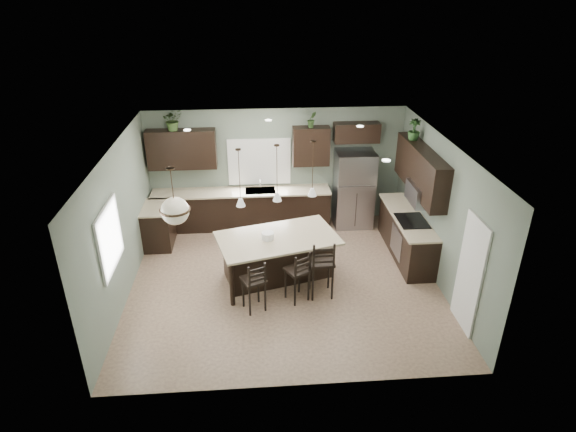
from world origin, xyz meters
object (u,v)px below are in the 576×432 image
Objects in this scene: refrigerator at (354,189)px; bar_stool_center at (297,275)px; serving_dish at (268,236)px; bar_stool_right at (321,267)px; bar_stool_left at (254,285)px; kitchen_island at (278,258)px; plant_back_left at (173,120)px.

refrigerator is 1.77× the size of bar_stool_center.
serving_dish is 0.98m from bar_stool_center.
bar_stool_center is at bearing -167.89° from bar_stool_right.
serving_dish is 1.10m from bar_stool_left.
kitchen_island is at bearing -131.02° from refrigerator.
bar_stool_left reaches higher than kitchen_island.
serving_dish is 1.20m from bar_stool_right.
bar_stool_center is at bearing -118.65° from refrigerator.
plant_back_left reaches higher than bar_stool_center.
bar_stool_left is 0.99× the size of bar_stool_center.
serving_dish reaches higher than bar_stool_left.
bar_stool_center reaches higher than bar_stool_left.
refrigerator reaches higher than bar_stool_right.
refrigerator is 3.89× the size of plant_back_left.
bar_stool_center is at bearing -54.26° from serving_dish.
plant_back_left is at bearing 116.90° from kitchen_island.
serving_dish is at bearing -133.07° from refrigerator.
bar_stool_right is at bearing -15.47° from bar_stool_center.
serving_dish is 0.20× the size of bar_stool_right.
plant_back_left reaches higher than bar_stool_left.
plant_back_left is (-2.16, 2.41, 2.18)m from kitchen_island.
refrigerator is 4.06m from bar_stool_left.
bar_stool_left is at bearing -107.48° from serving_dish.
kitchen_island is at bearing -48.14° from plant_back_left.
plant_back_left is at bearing 93.28° from bar_stool_left.
refrigerator is 3.13m from serving_dish.
bar_stool_left is (-2.43, -3.23, -0.41)m from refrigerator.
bar_stool_center reaches higher than kitchen_island.
refrigerator is 3.43m from bar_stool_center.
serving_dish is 0.23× the size of bar_stool_left.
kitchen_island is 4.80× the size of plant_back_left.
bar_stool_right is (0.46, 0.12, 0.08)m from bar_stool_center.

